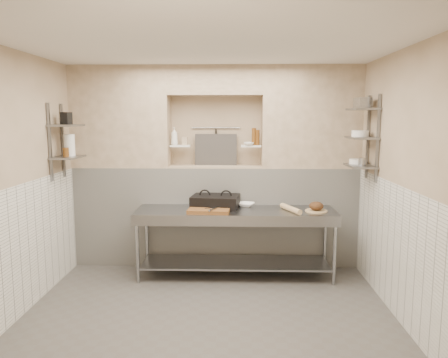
{
  "coord_description": "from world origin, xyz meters",
  "views": [
    {
      "loc": [
        0.29,
        -4.4,
        2.1
      ],
      "look_at": [
        0.14,
        0.9,
        1.35
      ],
      "focal_mm": 35.0,
      "sensor_mm": 36.0,
      "label": 1
    }
  ],
  "objects_px": {
    "mixing_bowl": "(246,205)",
    "bottle_soap": "(174,136)",
    "prep_table": "(235,229)",
    "panini_press": "(215,202)",
    "cutting_board": "(209,210)",
    "bread_loaf": "(316,206)",
    "bowl_alcove": "(249,144)",
    "rolling_pin": "(291,209)",
    "jug_left": "(69,145)"
  },
  "relations": [
    {
      "from": "panini_press",
      "to": "rolling_pin",
      "type": "height_order",
      "value": "panini_press"
    },
    {
      "from": "rolling_pin",
      "to": "bowl_alcove",
      "type": "bearing_deg",
      "value": 132.33
    },
    {
      "from": "prep_table",
      "to": "bowl_alcove",
      "type": "xyz_separation_m",
      "value": [
        0.18,
        0.51,
        1.09
      ]
    },
    {
      "from": "mixing_bowl",
      "to": "bowl_alcove",
      "type": "bearing_deg",
      "value": 82.31
    },
    {
      "from": "cutting_board",
      "to": "rolling_pin",
      "type": "bearing_deg",
      "value": 2.89
    },
    {
      "from": "panini_press",
      "to": "rolling_pin",
      "type": "distance_m",
      "value": 1.0
    },
    {
      "from": "bread_loaf",
      "to": "bowl_alcove",
      "type": "relative_size",
      "value": 1.29
    },
    {
      "from": "panini_press",
      "to": "cutting_board",
      "type": "bearing_deg",
      "value": -96.96
    },
    {
      "from": "cutting_board",
      "to": "bottle_soap",
      "type": "xyz_separation_m",
      "value": [
        -0.53,
        0.66,
        0.91
      ]
    },
    {
      "from": "panini_press",
      "to": "jug_left",
      "type": "distance_m",
      "value": 2.02
    },
    {
      "from": "cutting_board",
      "to": "bread_loaf",
      "type": "xyz_separation_m",
      "value": [
        1.37,
        0.06,
        0.05
      ]
    },
    {
      "from": "panini_press",
      "to": "bottle_soap",
      "type": "xyz_separation_m",
      "value": [
        -0.6,
        0.4,
        0.85
      ]
    },
    {
      "from": "panini_press",
      "to": "mixing_bowl",
      "type": "xyz_separation_m",
      "value": [
        0.41,
        0.08,
        -0.06
      ]
    },
    {
      "from": "prep_table",
      "to": "cutting_board",
      "type": "height_order",
      "value": "cutting_board"
    },
    {
      "from": "prep_table",
      "to": "panini_press",
      "type": "relative_size",
      "value": 3.89
    },
    {
      "from": "rolling_pin",
      "to": "bottle_soap",
      "type": "bearing_deg",
      "value": 158.92
    },
    {
      "from": "rolling_pin",
      "to": "jug_left",
      "type": "xyz_separation_m",
      "value": [
        -2.84,
        -0.0,
        0.81
      ]
    },
    {
      "from": "prep_table",
      "to": "jug_left",
      "type": "xyz_separation_m",
      "value": [
        -2.13,
        -0.07,
        1.11
      ]
    },
    {
      "from": "prep_table",
      "to": "jug_left",
      "type": "distance_m",
      "value": 2.4
    },
    {
      "from": "mixing_bowl",
      "to": "rolling_pin",
      "type": "xyz_separation_m",
      "value": [
        0.57,
        -0.29,
        0.01
      ]
    },
    {
      "from": "rolling_pin",
      "to": "jug_left",
      "type": "distance_m",
      "value": 2.95
    },
    {
      "from": "prep_table",
      "to": "mixing_bowl",
      "type": "distance_m",
      "value": 0.39
    },
    {
      "from": "rolling_pin",
      "to": "bowl_alcove",
      "type": "relative_size",
      "value": 3.23
    },
    {
      "from": "rolling_pin",
      "to": "bottle_soap",
      "type": "relative_size",
      "value": 1.87
    },
    {
      "from": "panini_press",
      "to": "bowl_alcove",
      "type": "xyz_separation_m",
      "value": [
        0.45,
        0.37,
        0.75
      ]
    },
    {
      "from": "panini_press",
      "to": "mixing_bowl",
      "type": "bearing_deg",
      "value": 19.05
    },
    {
      "from": "cutting_board",
      "to": "bread_loaf",
      "type": "relative_size",
      "value": 2.84
    },
    {
      "from": "panini_press",
      "to": "bread_loaf",
      "type": "distance_m",
      "value": 1.32
    },
    {
      "from": "mixing_bowl",
      "to": "bottle_soap",
      "type": "bearing_deg",
      "value": 162.52
    },
    {
      "from": "prep_table",
      "to": "jug_left",
      "type": "bearing_deg",
      "value": -178.23
    },
    {
      "from": "panini_press",
      "to": "mixing_bowl",
      "type": "height_order",
      "value": "panini_press"
    },
    {
      "from": "prep_table",
      "to": "bowl_alcove",
      "type": "relative_size",
      "value": 18.07
    },
    {
      "from": "prep_table",
      "to": "bottle_soap",
      "type": "xyz_separation_m",
      "value": [
        -0.87,
        0.54,
        1.19
      ]
    },
    {
      "from": "mixing_bowl",
      "to": "bread_loaf",
      "type": "distance_m",
      "value": 0.94
    },
    {
      "from": "mixing_bowl",
      "to": "bowl_alcove",
      "type": "distance_m",
      "value": 0.86
    },
    {
      "from": "prep_table",
      "to": "cutting_board",
      "type": "xyz_separation_m",
      "value": [
        -0.34,
        -0.12,
        0.28
      ]
    },
    {
      "from": "bowl_alcove",
      "to": "jug_left",
      "type": "relative_size",
      "value": 0.53
    },
    {
      "from": "bread_loaf",
      "to": "panini_press",
      "type": "bearing_deg",
      "value": 171.5
    },
    {
      "from": "rolling_pin",
      "to": "bread_loaf",
      "type": "height_order",
      "value": "bread_loaf"
    },
    {
      "from": "prep_table",
      "to": "bowl_alcove",
      "type": "height_order",
      "value": "bowl_alcove"
    },
    {
      "from": "prep_table",
      "to": "mixing_bowl",
      "type": "bearing_deg",
      "value": 57.77
    },
    {
      "from": "cutting_board",
      "to": "bread_loaf",
      "type": "height_order",
      "value": "bread_loaf"
    },
    {
      "from": "prep_table",
      "to": "rolling_pin",
      "type": "distance_m",
      "value": 0.77
    },
    {
      "from": "bottle_soap",
      "to": "bowl_alcove",
      "type": "xyz_separation_m",
      "value": [
        1.05,
        -0.03,
        -0.1
      ]
    },
    {
      "from": "bread_loaf",
      "to": "jug_left",
      "type": "xyz_separation_m",
      "value": [
        -3.16,
        -0.01,
        0.78
      ]
    },
    {
      "from": "prep_table",
      "to": "panini_press",
      "type": "height_order",
      "value": "panini_press"
    },
    {
      "from": "mixing_bowl",
      "to": "bottle_soap",
      "type": "distance_m",
      "value": 1.39
    },
    {
      "from": "bread_loaf",
      "to": "prep_table",
      "type": "bearing_deg",
      "value": 177.05
    },
    {
      "from": "bottle_soap",
      "to": "panini_press",
      "type": "bearing_deg",
      "value": -33.84
    },
    {
      "from": "mixing_bowl",
      "to": "bowl_alcove",
      "type": "height_order",
      "value": "bowl_alcove"
    }
  ]
}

